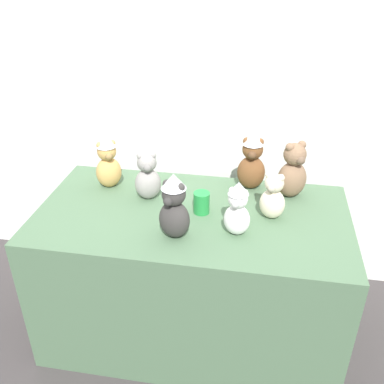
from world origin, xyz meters
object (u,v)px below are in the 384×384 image
display_table (192,275)px  teddy_bear_snow (237,209)px  teddy_bear_charcoal (174,207)px  teddy_bear_cream (273,197)px  teddy_bear_ash (148,177)px  party_cup_green (202,203)px  teddy_bear_chestnut (252,161)px  teddy_bear_honey (108,162)px  teddy_bear_mocha (293,172)px

display_table → teddy_bear_snow: size_ratio=5.79×
display_table → teddy_bear_charcoal: teddy_bear_charcoal is taller
teddy_bear_cream → teddy_bear_ash: bearing=-170.0°
display_table → party_cup_green: (0.04, 0.02, 0.45)m
teddy_bear_snow → teddy_bear_chestnut: size_ratio=0.81×
party_cup_green → teddy_bear_honey: bearing=161.5°
teddy_bear_chestnut → party_cup_green: 0.39m
party_cup_green → teddy_bear_charcoal: bearing=-112.3°
teddy_bear_cream → teddy_bear_charcoal: bearing=-134.5°
teddy_bear_mocha → teddy_bear_ash: bearing=158.3°
teddy_bear_charcoal → teddy_bear_snow: size_ratio=1.19×
teddy_bear_mocha → party_cup_green: 0.51m
teddy_bear_ash → party_cup_green: 0.32m
teddy_bear_mocha → teddy_bear_honey: bearing=150.3°
teddy_bear_snow → display_table: bearing=161.7°
teddy_bear_cream → teddy_bear_chestnut: bearing=129.5°
teddy_bear_ash → teddy_bear_honey: teddy_bear_honey is taller
display_table → teddy_bear_cream: 0.64m
teddy_bear_charcoal → teddy_bear_honey: size_ratio=1.05×
teddy_bear_charcoal → teddy_bear_cream: teddy_bear_charcoal is taller
teddy_bear_mocha → teddy_bear_chestnut: bearing=132.6°
teddy_bear_charcoal → teddy_bear_honey: 0.60m
display_table → teddy_bear_ash: teddy_bear_ash is taller
teddy_bear_snow → teddy_bear_ash: size_ratio=1.02×
teddy_bear_chestnut → teddy_bear_honey: 0.77m
teddy_bear_charcoal → teddy_bear_cream: (0.43, 0.23, -0.04)m
teddy_bear_chestnut → teddy_bear_ash: size_ratio=1.25×
teddy_bear_ash → teddy_bear_cream: bearing=-24.4°
teddy_bear_chestnut → teddy_bear_cream: bearing=-67.5°
display_table → teddy_bear_snow: bearing=-30.7°
teddy_bear_ash → party_cup_green: bearing=-34.7°
teddy_bear_mocha → display_table: bearing=174.8°
teddy_bear_charcoal → party_cup_green: bearing=86.6°
teddy_bear_snow → party_cup_green: (-0.18, 0.15, -0.08)m
teddy_bear_snow → teddy_bear_ash: bearing=165.4°
teddy_bear_charcoal → teddy_bear_snow: 0.28m
teddy_bear_honey → teddy_bear_mocha: bearing=-29.2°
teddy_bear_mocha → teddy_bear_cream: bearing=-146.2°
teddy_bear_mocha → teddy_bear_honey: 0.98m
teddy_bear_charcoal → teddy_bear_cream: bearing=47.3°
teddy_bear_chestnut → teddy_bear_cream: size_ratio=1.37×
teddy_bear_charcoal → teddy_bear_snow: bearing=32.7°
teddy_bear_snow → teddy_bear_chestnut: (0.04, 0.45, 0.03)m
teddy_bear_snow → teddy_bear_ash: (-0.48, 0.24, -0.01)m
display_table → teddy_bear_charcoal: size_ratio=4.87×
teddy_bear_honey → party_cup_green: size_ratio=2.76×
teddy_bear_snow → teddy_bear_chestnut: bearing=97.4°
teddy_bear_ash → teddy_bear_cream: size_ratio=1.09×
teddy_bear_snow → teddy_bear_mocha: bearing=69.8°
teddy_bear_charcoal → teddy_bear_cream: size_ratio=1.32×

